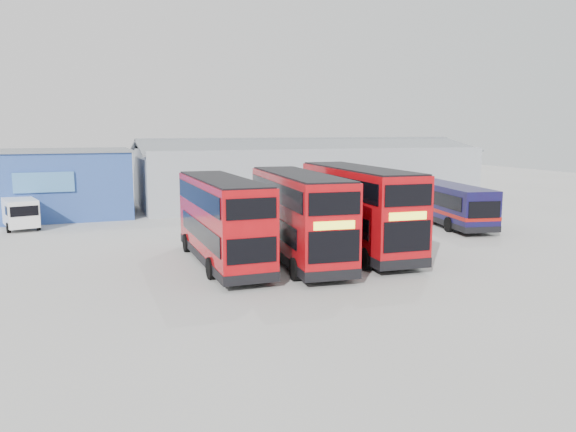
# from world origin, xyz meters

# --- Properties ---
(ground_plane) EXTENTS (120.00, 120.00, 0.00)m
(ground_plane) POSITION_xyz_m (0.00, 0.00, 0.00)
(ground_plane) COLOR #999894
(ground_plane) RESTS_ON ground
(office_block) EXTENTS (12.30, 8.32, 5.12)m
(office_block) POSITION_xyz_m (-14.00, 17.99, 2.58)
(office_block) COLOR navy
(office_block) RESTS_ON ground
(maintenance_shed) EXTENTS (30.50, 12.00, 5.89)m
(maintenance_shed) POSITION_xyz_m (8.00, 20.00, 2.60)
(maintenance_shed) COLOR #979DA5
(maintenance_shed) RESTS_ON ground
(double_decker_left) EXTENTS (2.66, 10.20, 4.30)m
(double_decker_left) POSITION_xyz_m (-5.09, -1.73, 2.14)
(double_decker_left) COLOR #AA090F
(double_decker_left) RESTS_ON ground
(double_decker_centre) EXTENTS (3.40, 10.76, 4.48)m
(double_decker_centre) POSITION_xyz_m (-1.28, -2.27, 2.23)
(double_decker_centre) COLOR #AA090F
(double_decker_centre) RESTS_ON ground
(double_decker_right) EXTENTS (3.23, 11.07, 4.63)m
(double_decker_right) POSITION_xyz_m (2.47, -1.45, 2.30)
(double_decker_right) COLOR #AA090F
(double_decker_right) RESTS_ON ground
(single_decker_blue) EXTENTS (4.22, 10.78, 2.86)m
(single_decker_blue) POSITION_xyz_m (12.52, 4.63, 1.42)
(single_decker_blue) COLOR #0D0E39
(single_decker_blue) RESTS_ON ground
(panel_van) EXTENTS (2.88, 4.98, 2.05)m
(panel_van) POSITION_xyz_m (-15.61, 13.15, 1.15)
(panel_van) COLOR white
(panel_van) RESTS_ON ground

